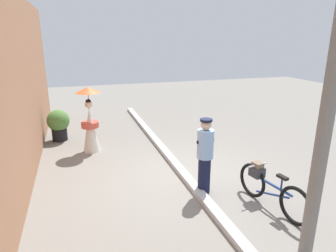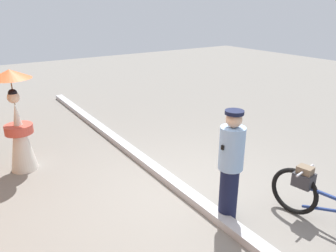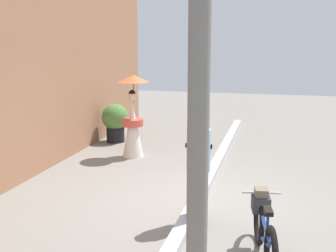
{
  "view_description": "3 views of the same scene",
  "coord_description": "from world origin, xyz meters",
  "px_view_note": "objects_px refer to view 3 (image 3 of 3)",
  "views": [
    {
      "loc": [
        -5.92,
        2.28,
        3.17
      ],
      "look_at": [
        0.27,
        0.31,
        1.22
      ],
      "focal_mm": 31.41,
      "sensor_mm": 36.0,
      "label": 1
    },
    {
      "loc": [
        -3.61,
        2.75,
        2.89
      ],
      "look_at": [
        0.21,
        0.21,
        1.18
      ],
      "focal_mm": 34.75,
      "sensor_mm": 36.0,
      "label": 2
    },
    {
      "loc": [
        -6.56,
        -1.19,
        2.62
      ],
      "look_at": [
        0.35,
        0.6,
        1.18
      ],
      "focal_mm": 45.62,
      "sensor_mm": 36.0,
      "label": 3
    }
  ],
  "objects_px": {
    "bicycle_near_officer": "(264,229)",
    "person_with_parasol": "(133,118)",
    "person_officer": "(198,166)",
    "utility_pole": "(199,69)",
    "potted_plant_by_door": "(116,120)"
  },
  "relations": [
    {
      "from": "person_officer",
      "to": "person_with_parasol",
      "type": "bearing_deg",
      "value": 33.18
    },
    {
      "from": "potted_plant_by_door",
      "to": "utility_pole",
      "type": "bearing_deg",
      "value": -153.5
    },
    {
      "from": "person_officer",
      "to": "utility_pole",
      "type": "xyz_separation_m",
      "value": [
        -2.44,
        -0.44,
        1.54
      ]
    },
    {
      "from": "person_with_parasol",
      "to": "utility_pole",
      "type": "xyz_separation_m",
      "value": [
        -5.66,
        -2.54,
        1.51
      ]
    },
    {
      "from": "person_officer",
      "to": "bicycle_near_officer",
      "type": "bearing_deg",
      "value": -132.85
    },
    {
      "from": "person_officer",
      "to": "person_with_parasol",
      "type": "height_order",
      "value": "person_with_parasol"
    },
    {
      "from": "bicycle_near_officer",
      "to": "person_with_parasol",
      "type": "xyz_separation_m",
      "value": [
        4.12,
        3.07,
        0.48
      ]
    },
    {
      "from": "potted_plant_by_door",
      "to": "person_officer",
      "type": "bearing_deg",
      "value": -146.07
    },
    {
      "from": "bicycle_near_officer",
      "to": "person_with_parasol",
      "type": "relative_size",
      "value": 0.96
    },
    {
      "from": "bicycle_near_officer",
      "to": "utility_pole",
      "type": "relative_size",
      "value": 0.37
    },
    {
      "from": "utility_pole",
      "to": "potted_plant_by_door",
      "type": "bearing_deg",
      "value": 26.5
    },
    {
      "from": "person_officer",
      "to": "potted_plant_by_door",
      "type": "relative_size",
      "value": 1.62
    },
    {
      "from": "person_officer",
      "to": "person_with_parasol",
      "type": "xyz_separation_m",
      "value": [
        3.23,
        2.11,
        0.03
      ]
    },
    {
      "from": "person_officer",
      "to": "utility_pole",
      "type": "distance_m",
      "value": 2.92
    },
    {
      "from": "bicycle_near_officer",
      "to": "person_officer",
      "type": "distance_m",
      "value": 1.39
    }
  ]
}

